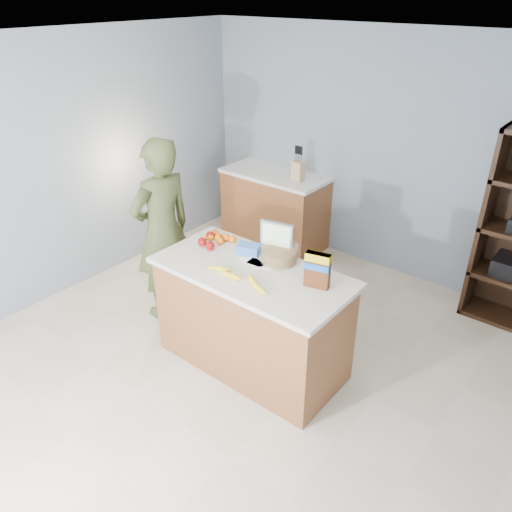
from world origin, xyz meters
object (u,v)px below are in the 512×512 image
Objects in this scene: person at (163,231)px; tv at (277,237)px; counter_peninsula at (252,322)px; cereal_box at (318,268)px.

tv is (1.12, 0.22, 0.20)m from person.
person reaches higher than counter_peninsula.
counter_peninsula is 0.91× the size of person.
person is 1.65m from cereal_box.
person is at bearing 175.10° from counter_peninsula.
person reaches higher than cereal_box.
person is 6.07× the size of tv.
tv reaches higher than cereal_box.
person is at bearing -179.60° from cereal_box.
counter_peninsula is 5.53× the size of tv.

